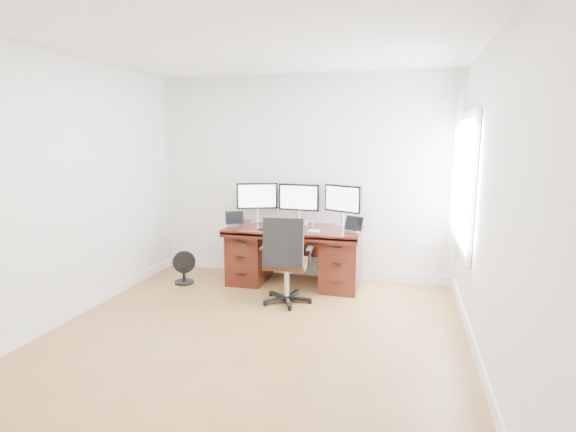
% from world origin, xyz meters
% --- Properties ---
extents(ground, '(4.50, 4.50, 0.00)m').
position_xyz_m(ground, '(0.00, 0.00, 0.00)').
color(ground, olive).
rests_on(ground, ground).
extents(back_wall, '(4.00, 0.10, 2.70)m').
position_xyz_m(back_wall, '(0.00, 2.25, 1.35)').
color(back_wall, silver).
rests_on(back_wall, ground).
extents(right_wall, '(0.10, 4.50, 2.70)m').
position_xyz_m(right_wall, '(2.00, 0.11, 1.35)').
color(right_wall, silver).
rests_on(right_wall, ground).
extents(desk, '(1.70, 0.80, 0.75)m').
position_xyz_m(desk, '(0.00, 1.83, 0.40)').
color(desk, '#3D130C').
rests_on(desk, ground).
extents(office_chair, '(0.60, 0.58, 1.02)m').
position_xyz_m(office_chair, '(0.08, 1.10, 0.34)').
color(office_chair, black).
rests_on(office_chair, ground).
extents(floor_fan, '(0.30, 0.25, 0.43)m').
position_xyz_m(floor_fan, '(-1.40, 1.48, 0.21)').
color(floor_fan, black).
rests_on(floor_fan, ground).
extents(monitor_left, '(0.52, 0.24, 0.53)m').
position_xyz_m(monitor_left, '(-0.58, 2.07, 1.09)').
color(monitor_left, silver).
rests_on(monitor_left, desk).
extents(monitor_center, '(0.55, 0.16, 0.53)m').
position_xyz_m(monitor_center, '(-0.00, 2.07, 1.09)').
color(monitor_center, silver).
rests_on(monitor_center, desk).
extents(monitor_right, '(0.50, 0.29, 0.53)m').
position_xyz_m(monitor_right, '(0.58, 2.07, 1.09)').
color(monitor_right, silver).
rests_on(monitor_right, desk).
extents(tablet_left, '(0.24, 0.17, 0.19)m').
position_xyz_m(tablet_left, '(-0.79, 1.75, 0.84)').
color(tablet_left, silver).
rests_on(tablet_left, desk).
extents(tablet_right, '(0.25, 0.16, 0.19)m').
position_xyz_m(tablet_right, '(0.76, 1.75, 0.84)').
color(tablet_right, silver).
rests_on(tablet_right, desk).
extents(keyboard, '(0.27, 0.17, 0.01)m').
position_xyz_m(keyboard, '(-0.02, 1.62, 0.76)').
color(keyboard, silver).
rests_on(keyboard, desk).
extents(trackpad, '(0.14, 0.14, 0.01)m').
position_xyz_m(trackpad, '(0.29, 1.64, 0.76)').
color(trackpad, silver).
rests_on(trackpad, desk).
extents(drawing_tablet, '(0.23, 0.17, 0.01)m').
position_xyz_m(drawing_tablet, '(-0.29, 1.57, 0.76)').
color(drawing_tablet, black).
rests_on(drawing_tablet, desk).
extents(phone, '(0.12, 0.07, 0.01)m').
position_xyz_m(phone, '(-0.03, 1.79, 0.76)').
color(phone, black).
rests_on(phone, desk).
extents(figurine_blue, '(0.03, 0.03, 0.08)m').
position_xyz_m(figurine_blue, '(-0.39, 1.95, 0.79)').
color(figurine_blue, '#6473DA').
rests_on(figurine_blue, desk).
extents(figurine_orange, '(0.03, 0.03, 0.08)m').
position_xyz_m(figurine_orange, '(-0.24, 1.95, 0.79)').
color(figurine_orange, '#F1834B').
rests_on(figurine_orange, desk).
extents(figurine_brown, '(0.03, 0.03, 0.08)m').
position_xyz_m(figurine_brown, '(-0.12, 1.95, 0.79)').
color(figurine_brown, brown).
rests_on(figurine_brown, desk).
extents(figurine_pink, '(0.03, 0.03, 0.08)m').
position_xyz_m(figurine_pink, '(0.13, 1.95, 0.79)').
color(figurine_pink, pink).
rests_on(figurine_pink, desk).
extents(figurine_purple, '(0.03, 0.03, 0.08)m').
position_xyz_m(figurine_purple, '(0.21, 1.95, 0.79)').
color(figurine_purple, '#825DCB').
rests_on(figurine_purple, desk).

